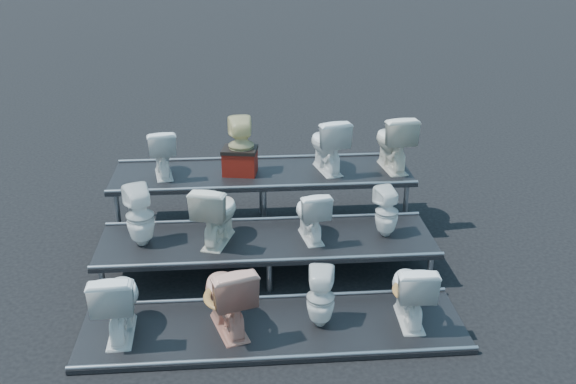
{
  "coord_description": "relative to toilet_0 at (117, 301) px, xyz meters",
  "views": [
    {
      "loc": [
        -0.31,
        -7.18,
        4.2
      ],
      "look_at": [
        0.27,
        0.1,
        1.06
      ],
      "focal_mm": 40.0,
      "sensor_mm": 36.0,
      "label": 1
    }
  ],
  "objects": [
    {
      "name": "toilet_7",
      "position": [
        3.16,
        1.3,
        0.31
      ],
      "size": [
        0.36,
        0.37,
        0.65
      ],
      "primitive_type": "imported",
      "rotation": [
        0.0,
        0.0,
        3.43
      ],
      "color": "white",
      "rests_on": "tier_mid"
    },
    {
      "name": "toilet_4",
      "position": [
        0.1,
        1.3,
        0.37
      ],
      "size": [
        0.45,
        0.45,
        0.76
      ],
      "primitive_type": "imported",
      "rotation": [
        0.0,
        0.0,
        3.51
      ],
      "color": "white",
      "rests_on": "tier_mid"
    },
    {
      "name": "toilet_1",
      "position": [
        1.16,
        0.0,
        0.01
      ],
      "size": [
        0.7,
        0.94,
        0.85
      ],
      "primitive_type": "imported",
      "rotation": [
        0.0,
        0.0,
        3.44
      ],
      "color": "tan",
      "rests_on": "tier_front"
    },
    {
      "name": "tier_back",
      "position": [
        1.65,
        2.6,
        -0.04
      ],
      "size": [
        4.2,
        1.2,
        0.86
      ],
      "primitive_type": "cube",
      "color": "black",
      "rests_on": "ground"
    },
    {
      "name": "toilet_10",
      "position": [
        2.57,
        2.6,
        0.78
      ],
      "size": [
        0.6,
        0.86,
        0.79
      ],
      "primitive_type": "imported",
      "rotation": [
        0.0,
        0.0,
        3.36
      ],
      "color": "white",
      "rests_on": "tier_back"
    },
    {
      "name": "tier_front",
      "position": [
        1.65,
        0.0,
        -0.44
      ],
      "size": [
        4.2,
        1.2,
        0.06
      ],
      "primitive_type": "cube",
      "color": "black",
      "rests_on": "ground"
    },
    {
      "name": "red_crate",
      "position": [
        1.34,
        2.58,
        0.55
      ],
      "size": [
        0.51,
        0.44,
        0.33
      ],
      "primitive_type": "cube",
      "rotation": [
        0.0,
        0.0,
        -0.17
      ],
      "color": "maroon",
      "rests_on": "tier_back"
    },
    {
      "name": "toilet_9",
      "position": [
        1.36,
        2.6,
        0.79
      ],
      "size": [
        0.39,
        0.4,
        0.8
      ],
      "primitive_type": "imported",
      "rotation": [
        0.0,
        0.0,
        3.22
      ],
      "color": "beige",
      "rests_on": "tier_back"
    },
    {
      "name": "ground",
      "position": [
        1.65,
        1.3,
        -0.47
      ],
      "size": [
        80.0,
        80.0,
        0.0
      ],
      "primitive_type": "plane",
      "color": "black",
      "rests_on": "ground"
    },
    {
      "name": "toilet_5",
      "position": [
        1.03,
        1.3,
        0.38
      ],
      "size": [
        0.66,
        0.87,
        0.79
      ],
      "primitive_type": "imported",
      "rotation": [
        0.0,
        0.0,
        2.83
      ],
      "color": "white",
      "rests_on": "tier_mid"
    },
    {
      "name": "toilet_6",
      "position": [
        2.2,
        1.3,
        0.32
      ],
      "size": [
        0.48,
        0.71,
        0.67
      ],
      "primitive_type": "imported",
      "rotation": [
        0.0,
        0.0,
        3.31
      ],
      "color": "white",
      "rests_on": "tier_mid"
    },
    {
      "name": "tier_mid",
      "position": [
        1.65,
        1.3,
        -0.24
      ],
      "size": [
        4.2,
        1.2,
        0.46
      ],
      "primitive_type": "cube",
      "color": "black",
      "rests_on": "ground"
    },
    {
      "name": "toilet_0",
      "position": [
        0.0,
        0.0,
        0.0
      ],
      "size": [
        0.49,
        0.83,
        0.83
      ],
      "primitive_type": "imported",
      "rotation": [
        0.0,
        0.0,
        3.18
      ],
      "color": "white",
      "rests_on": "tier_front"
    },
    {
      "name": "toilet_11",
      "position": [
        3.51,
        2.6,
        0.8
      ],
      "size": [
        0.55,
        0.86,
        0.83
      ],
      "primitive_type": "imported",
      "rotation": [
        0.0,
        0.0,
        3.26
      ],
      "color": "white",
      "rests_on": "tier_back"
    },
    {
      "name": "toilet_8",
      "position": [
        0.26,
        2.6,
        0.73
      ],
      "size": [
        0.5,
        0.73,
        0.69
      ],
      "primitive_type": "imported",
      "rotation": [
        0.0,
        0.0,
        3.32
      ],
      "color": "white",
      "rests_on": "tier_back"
    },
    {
      "name": "toilet_3",
      "position": [
        3.15,
        0.0,
        -0.03
      ],
      "size": [
        0.46,
        0.77,
        0.77
      ],
      "primitive_type": "imported",
      "rotation": [
        0.0,
        0.0,
        3.11
      ],
      "color": "white",
      "rests_on": "tier_front"
    },
    {
      "name": "toilet_2",
      "position": [
        2.16,
        0.0,
        -0.07
      ],
      "size": [
        0.36,
        0.36,
        0.68
      ],
      "primitive_type": "imported",
      "rotation": [
        0.0,
        0.0,
        2.97
      ],
      "color": "white",
      "rests_on": "tier_front"
    }
  ]
}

